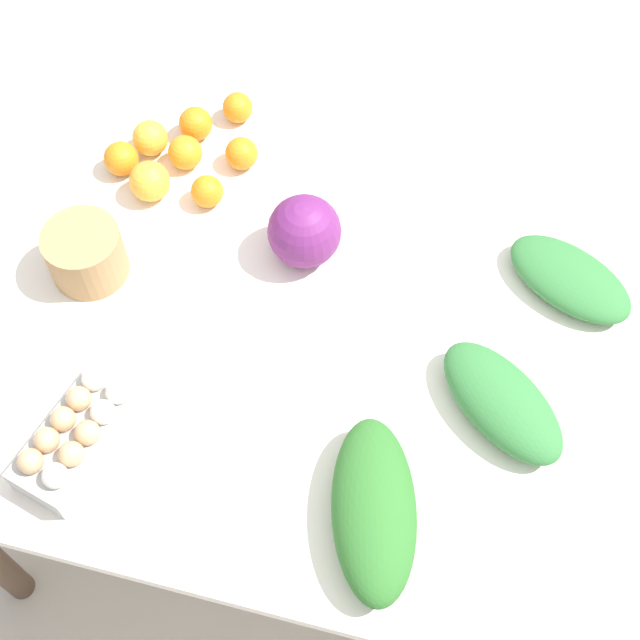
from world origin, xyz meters
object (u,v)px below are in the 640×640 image
egg_carton (79,433)px  orange_0 (121,159)px  orange_2 (185,153)px  orange_1 (150,181)px  orange_4 (241,154)px  orange_5 (207,191)px  orange_7 (150,138)px  greens_bunch_kale (570,279)px  cabbage_purple (304,231)px  orange_6 (238,108)px  greens_bunch_dandelion (374,509)px  greens_bunch_scallion (502,402)px  paper_bag (86,254)px  orange_3 (196,124)px

egg_carton → orange_0: 0.62m
orange_2 → egg_carton: bearing=92.5°
orange_1 → orange_4: (-0.16, -0.12, -0.01)m
orange_5 → orange_7: bearing=-33.1°
greens_bunch_kale → orange_0: size_ratio=3.59×
egg_carton → orange_0: (0.15, -0.60, -0.01)m
cabbage_purple → orange_6: (0.23, -0.31, -0.04)m
orange_1 → cabbage_purple: bearing=169.3°
greens_bunch_dandelion → orange_1: greens_bunch_dandelion is taller
orange_0 → greens_bunch_scallion: bearing=157.0°
greens_bunch_scallion → orange_4: bearing=-35.6°
egg_carton → paper_bag: bearing=-145.1°
cabbage_purple → greens_bunch_kale: cabbage_purple is taller
orange_0 → cabbage_purple: bearing=165.3°
greens_bunch_scallion → orange_5: 0.73m
cabbage_purple → greens_bunch_scallion: (-0.42, 0.25, -0.03)m
paper_bag → greens_bunch_scallion: 0.83m
cabbage_purple → orange_6: cabbage_purple is taller
orange_4 → egg_carton: bearing=82.8°
orange_6 → orange_7: bearing=41.2°
orange_3 → greens_bunch_dandelion: bearing=126.8°
cabbage_purple → orange_2: bearing=-28.1°
orange_7 → egg_carton: bearing=99.5°
greens_bunch_kale → cabbage_purple: bearing=5.1°
egg_carton → orange_2: egg_carton is taller
orange_4 → orange_5: size_ratio=1.03×
greens_bunch_dandelion → orange_1: size_ratio=3.82×
orange_4 → greens_bunch_kale: bearing=168.5°
paper_bag → orange_0: (0.03, -0.25, -0.02)m
paper_bag → orange_3: (-0.09, -0.39, -0.02)m
orange_2 → orange_4: size_ratio=1.05×
greens_bunch_kale → orange_6: size_ratio=3.96×
orange_2 → orange_6: orange_2 is taller
orange_2 → orange_4: bearing=-166.4°
egg_carton → orange_3: 0.73m
greens_bunch_dandelion → greens_bunch_scallion: bearing=-125.2°
greens_bunch_kale → orange_4: bearing=-11.5°
orange_0 → orange_2: bearing=-158.4°
orange_1 → orange_0: bearing=-29.9°
cabbage_purple → orange_2: size_ratio=2.00×
orange_3 → orange_4: orange_3 is taller
orange_3 → orange_4: size_ratio=1.05×
cabbage_purple → orange_5: size_ratio=2.15×
greens_bunch_dandelion → cabbage_purple: bearing=-63.5°
orange_3 → orange_6: orange_3 is taller
orange_3 → orange_5: size_ratio=1.08×
orange_5 → orange_4: bearing=-108.9°
orange_6 → orange_7: 0.20m
orange_1 → orange_3: orange_1 is taller
orange_4 → paper_bag: bearing=57.6°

